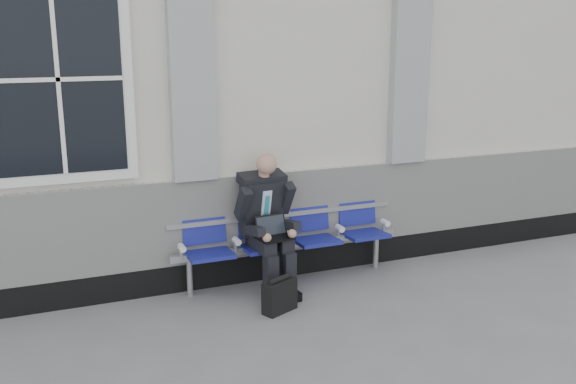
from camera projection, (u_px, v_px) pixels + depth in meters
name	position (u px, v px, depth m)	size (l,w,h in m)	color
station_building	(16.00, 71.00, 7.56)	(14.40, 4.40, 4.49)	beige
bench	(287.00, 232.00, 6.97)	(2.60, 0.47, 0.91)	#9EA0A3
businessman	(267.00, 218.00, 6.68)	(0.62, 0.83, 1.47)	black
briefcase	(280.00, 295.00, 6.26)	(0.39, 0.28, 0.36)	black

